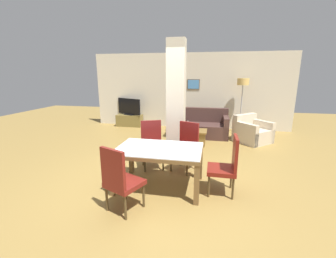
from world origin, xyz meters
TOP-DOWN VIEW (x-y plane):
  - ground_plane at (0.00, 0.00)m, footprint 18.00×18.00m
  - back_wall at (0.00, 4.71)m, footprint 7.20×0.09m
  - divider_pillar at (0.06, 1.41)m, footprint 0.40×0.33m
  - dining_table at (0.00, 0.00)m, footprint 1.48×0.99m
  - dining_chair_far_right at (0.37, 0.85)m, footprint 0.60×0.60m
  - dining_chair_near_left at (-0.37, -0.85)m, footprint 0.60×0.60m
  - dining_chair_head_right at (1.15, 0.00)m, footprint 0.46×0.46m
  - dining_chair_far_left at (-0.37, 0.86)m, footprint 0.60×0.60m
  - sofa at (0.47, 3.55)m, footprint 1.81×0.89m
  - armchair at (2.04, 3.20)m, footprint 1.20×1.20m
  - coffee_table at (0.39, 2.61)m, footprint 0.70×0.55m
  - bottle at (0.20, 2.67)m, footprint 0.07×0.07m
  - tv_stand at (-2.25, 4.43)m, footprint 0.97×0.40m
  - tv_screen at (-2.25, 4.43)m, footprint 1.02×0.48m
  - floor_lamp at (1.81, 4.30)m, footprint 0.38×0.38m

SIDE VIEW (x-z plane):
  - ground_plane at x=0.00m, z-range 0.00..0.00m
  - coffee_table at x=0.39m, z-range 0.01..0.42m
  - tv_stand at x=-2.25m, z-range 0.00..0.44m
  - armchair at x=2.04m, z-range -0.11..0.67m
  - sofa at x=0.47m, z-range -0.14..0.74m
  - bottle at x=0.20m, z-range 0.39..0.64m
  - dining_chair_far_right at x=0.37m, z-range 0.03..1.02m
  - dining_chair_near_left at x=-0.37m, z-range 0.03..1.02m
  - dining_chair_head_right at x=1.15m, z-range 0.03..1.02m
  - dining_chair_far_left at x=-0.37m, z-range 0.03..1.02m
  - dining_table at x=0.00m, z-range 0.21..0.94m
  - tv_screen at x=-2.25m, z-range 0.43..1.06m
  - divider_pillar at x=0.06m, z-range 0.00..2.70m
  - back_wall at x=0.00m, z-range 0.00..2.70m
  - floor_lamp at x=1.81m, z-range 0.64..2.47m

